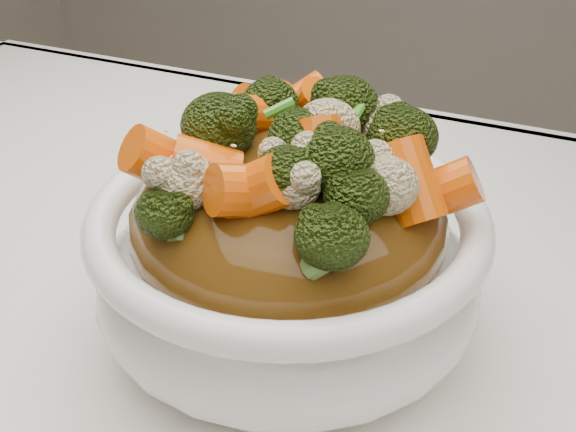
% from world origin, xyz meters
% --- Properties ---
extents(tablecloth, '(1.20, 0.80, 0.04)m').
position_xyz_m(tablecloth, '(0.00, 0.00, 0.73)').
color(tablecloth, white).
rests_on(tablecloth, dining_table).
extents(bowl, '(0.27, 0.27, 0.09)m').
position_xyz_m(bowl, '(0.01, 0.03, 0.80)').
color(bowl, white).
rests_on(bowl, tablecloth).
extents(sauce_base, '(0.22, 0.22, 0.10)m').
position_xyz_m(sauce_base, '(0.01, 0.03, 0.83)').
color(sauce_base, '#58360F').
rests_on(sauce_base, bowl).
extents(carrots, '(0.22, 0.22, 0.05)m').
position_xyz_m(carrots, '(0.01, 0.03, 0.90)').
color(carrots, '#EE5B07').
rests_on(carrots, sauce_base).
extents(broccoli, '(0.22, 0.22, 0.05)m').
position_xyz_m(broccoli, '(0.01, 0.03, 0.90)').
color(broccoli, black).
rests_on(broccoli, sauce_base).
extents(cauliflower, '(0.22, 0.22, 0.04)m').
position_xyz_m(cauliflower, '(0.01, 0.03, 0.89)').
color(cauliflower, beige).
rests_on(cauliflower, sauce_base).
extents(scallions, '(0.16, 0.16, 0.02)m').
position_xyz_m(scallions, '(0.01, 0.03, 0.90)').
color(scallions, '#439422').
rests_on(scallions, sauce_base).
extents(sesame_seeds, '(0.20, 0.20, 0.01)m').
position_xyz_m(sesame_seeds, '(0.01, 0.03, 0.90)').
color(sesame_seeds, beige).
rests_on(sesame_seeds, sauce_base).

